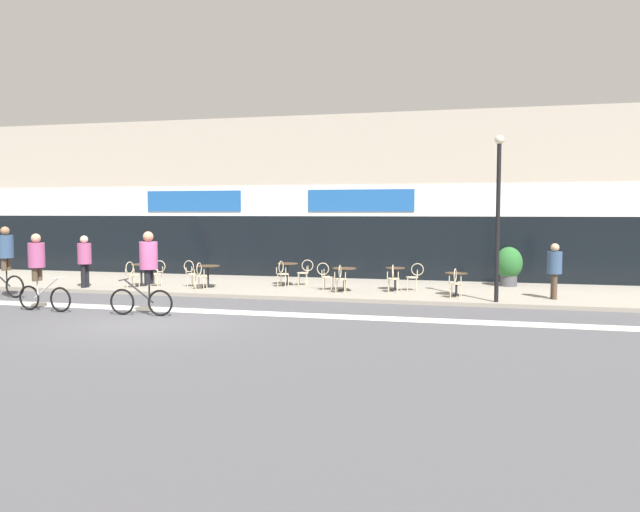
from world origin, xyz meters
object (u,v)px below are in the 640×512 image
object	(u,v)px
bistro_table_5	(456,279)
cyclist_0	(4,256)
bistro_table_3	(344,274)
pedestrian_far_end	(85,257)
cafe_chair_2_side	(305,271)
cafe_chair_4_side	(414,275)
cafe_chair_1_near	(200,274)
cafe_chair_2_near	(282,272)
cyclist_2	(39,266)
cafe_chair_3_side	(326,274)
lamp_post	(498,205)
pedestrian_near_end	(554,266)
bistro_table_1	(208,272)
cafe_chair_0_side	(158,271)
planter_pot	(509,265)
bistro_table_0	(141,270)
cafe_chair_0_near	(132,273)
cafe_chair_1_side	(191,272)
cafe_chair_4_near	(393,276)
cafe_chair_5_near	(456,281)
cafe_chair_3_near	(340,277)
bistro_table_2	(288,269)
bistro_table_4	(395,274)

from	to	relation	value
bistro_table_5	cyclist_0	distance (m)	14.15
bistro_table_3	pedestrian_far_end	size ratio (longest dim) A/B	0.45
cafe_chair_2_side	pedestrian_far_end	bearing A→B (deg)	10.32
bistro_table_5	cafe_chair_4_side	distance (m)	1.62
bistro_table_3	cafe_chair_1_near	xyz separation A→B (m)	(-4.72, -0.83, -0.02)
bistro_table_3	cafe_chair_2_near	size ratio (longest dim) A/B	0.88
cyclist_2	cafe_chair_3_side	bearing A→B (deg)	43.34
bistro_table_3	lamp_post	world-z (taller)	lamp_post
pedestrian_near_end	bistro_table_1	bearing A→B (deg)	171.56
cafe_chair_0_side	cafe_chair_2_side	size ratio (longest dim) A/B	1.00
planter_pot	pedestrian_far_end	world-z (taller)	pedestrian_far_end
bistro_table_1	pedestrian_far_end	bearing A→B (deg)	-164.69
cafe_chair_2_side	planter_pot	bearing A→B (deg)	-176.61
bistro_table_3	planter_pot	distance (m)	5.87
cafe_chair_2_side	cafe_chair_1_near	bearing A→B (deg)	23.74
bistro_table_1	bistro_table_0	bearing A→B (deg)	-174.92
bistro_table_0	cafe_chair_0_near	xyz separation A→B (m)	(-0.01, -0.63, -0.02)
bistro_table_0	cafe_chair_1_side	distance (m)	1.79
cafe_chair_4_side	bistro_table_5	bearing A→B (deg)	143.70
cafe_chair_2_near	cafe_chair_0_side	bearing A→B (deg)	107.08
cafe_chair_4_near	planter_pot	size ratio (longest dim) A/B	0.66
cafe_chair_4_near	pedestrian_near_end	bearing A→B (deg)	-97.29
planter_pot	pedestrian_near_end	xyz separation A→B (m)	(1.13, -3.01, 0.25)
cafe_chair_4_near	cafe_chair_5_near	size ratio (longest dim) A/B	1.00
cafe_chair_4_side	lamp_post	xyz separation A→B (m)	(2.52, -2.00, 2.24)
bistro_table_1	cafe_chair_0_side	xyz separation A→B (m)	(-1.78, -0.22, -0.02)
cyclist_0	cafe_chair_5_near	bearing A→B (deg)	-166.71
cafe_chair_1_side	cafe_chair_5_near	world-z (taller)	same
cafe_chair_0_side	pedestrian_near_end	distance (m)	12.92
cafe_chair_2_near	lamp_post	distance (m)	7.62
cafe_chair_1_side	planter_pot	distance (m)	10.98
cafe_chair_2_near	bistro_table_0	bearing A→B (deg)	105.57
cafe_chair_3_near	cafe_chair_5_near	bearing A→B (deg)	-97.98
bistro_table_3	cafe_chair_5_near	bearing A→B (deg)	-15.15
cafe_chair_1_near	cafe_chair_5_near	xyz separation A→B (m)	(8.30, -0.14, 0.00)
bistro_table_2	cafe_chair_4_near	bearing A→B (deg)	-17.11
cafe_chair_2_side	cafe_chair_3_near	world-z (taller)	same
bistro_table_3	cyclist_0	size ratio (longest dim) A/B	0.35
pedestrian_near_end	pedestrian_far_end	distance (m)	15.18
bistro_table_5	pedestrian_near_end	world-z (taller)	pedestrian_near_end
bistro_table_4	cafe_chair_5_near	bearing A→B (deg)	-37.07
cafe_chair_0_side	cafe_chair_1_near	world-z (taller)	same
bistro_table_5	planter_pot	distance (m)	3.36
bistro_table_0	cafe_chair_5_near	distance (m)	10.72
bistro_table_1	planter_pot	distance (m)	10.38
cafe_chair_5_near	lamp_post	distance (m)	2.57
bistro_table_4	cafe_chair_2_near	world-z (taller)	cafe_chair_2_near
bistro_table_4	lamp_post	size ratio (longest dim) A/B	0.16
cafe_chair_0_side	cafe_chair_5_near	bearing A→B (deg)	177.96
cafe_chair_2_near	cafe_chair_3_side	distance (m)	1.71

